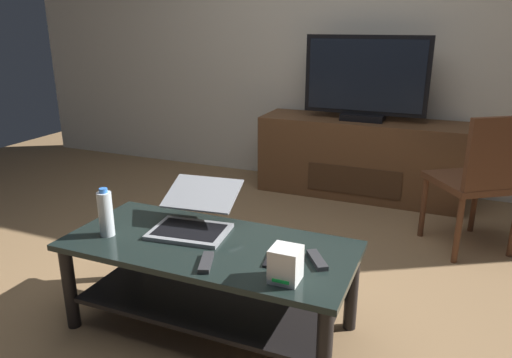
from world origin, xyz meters
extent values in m
plane|color=olive|center=(0.00, 0.00, 0.00)|extent=(7.68, 7.68, 0.00)
cube|color=beige|center=(0.00, 2.15, 1.40)|extent=(6.40, 0.12, 2.80)
cube|color=black|center=(-0.03, -0.27, 0.42)|extent=(1.30, 0.58, 0.03)
cube|color=black|center=(-0.03, -0.27, 0.15)|extent=(1.14, 0.51, 0.02)
cylinder|color=black|center=(-0.63, -0.51, 0.20)|extent=(0.06, 0.06, 0.41)
cylinder|color=black|center=(0.57, -0.51, 0.20)|extent=(0.06, 0.06, 0.41)
cylinder|color=black|center=(-0.63, -0.03, 0.20)|extent=(0.06, 0.06, 0.41)
cylinder|color=black|center=(0.57, -0.03, 0.20)|extent=(0.06, 0.06, 0.41)
cube|color=brown|center=(0.25, 1.83, 0.31)|extent=(1.63, 0.47, 0.63)
cube|color=#432A18|center=(0.25, 1.59, 0.19)|extent=(0.73, 0.01, 0.22)
cube|color=black|center=(0.25, 1.81, 0.65)|extent=(0.33, 0.20, 0.05)
cube|color=black|center=(0.25, 1.81, 0.98)|extent=(0.95, 0.04, 0.60)
cube|color=black|center=(0.25, 1.79, 0.98)|extent=(0.88, 0.01, 0.54)
cube|color=#59331E|center=(1.06, 1.12, 0.43)|extent=(0.61, 0.61, 0.04)
cube|color=#59331E|center=(1.17, 0.95, 0.65)|extent=(0.36, 0.27, 0.44)
cylinder|color=#59331E|center=(1.11, 1.38, 0.21)|extent=(0.04, 0.04, 0.41)
cylinder|color=#59331E|center=(0.80, 1.16, 0.21)|extent=(0.04, 0.04, 0.41)
cylinder|color=#59331E|center=(1.01, 0.85, 0.21)|extent=(0.04, 0.04, 0.41)
cube|color=gray|center=(-0.16, -0.21, 0.44)|extent=(0.38, 0.29, 0.02)
cube|color=black|center=(-0.16, -0.21, 0.45)|extent=(0.33, 0.23, 0.00)
cube|color=gray|center=(-0.18, -0.04, 0.57)|extent=(0.38, 0.28, 0.10)
cube|color=#3F8CD8|center=(-0.18, -0.05, 0.57)|extent=(0.34, 0.25, 0.08)
cube|color=white|center=(0.39, -0.44, 0.50)|extent=(0.11, 0.11, 0.13)
cube|color=#19D84C|center=(0.39, -0.50, 0.46)|extent=(0.07, 0.00, 0.01)
cylinder|color=silver|center=(-0.50, -0.37, 0.54)|extent=(0.07, 0.07, 0.21)
cylinder|color=blue|center=(-0.50, -0.37, 0.65)|extent=(0.04, 0.04, 0.02)
cube|color=black|center=(0.30, -0.31, 0.44)|extent=(0.09, 0.15, 0.01)
cube|color=#2D2D30|center=(0.46, -0.26, 0.44)|extent=(0.12, 0.16, 0.02)
cube|color=#2D2D30|center=(0.05, -0.45, 0.44)|extent=(0.10, 0.17, 0.02)
camera|label=1|loc=(0.90, -1.95, 1.36)|focal=33.25mm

